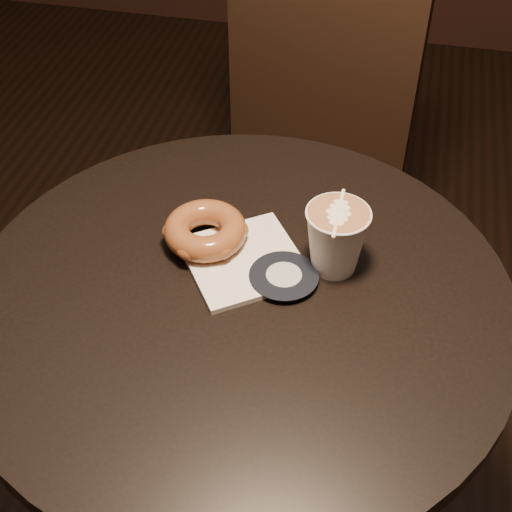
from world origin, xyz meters
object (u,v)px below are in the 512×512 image
latte_cup (336,240)px  pastry_bag (244,260)px  chair (304,153)px  doughnut (205,230)px  cafe_table (242,384)px

latte_cup → pastry_bag: bearing=-170.4°
chair → doughnut: chair is taller
cafe_table → doughnut: size_ratio=6.73×
chair → latte_cup: chair is taller
cafe_table → latte_cup: 0.28m
chair → latte_cup: bearing=-67.9°
chair → pastry_bag: bearing=-80.3°
doughnut → chair: bearing=84.1°
cafe_table → doughnut: (-0.06, 0.07, 0.23)m
latte_cup → doughnut: bearing=178.9°
doughnut → cafe_table: bearing=-48.9°
doughnut → latte_cup: latte_cup is taller
chair → doughnut: 0.57m
cafe_table → pastry_bag: (-0.01, 0.05, 0.20)m
pastry_bag → doughnut: 0.07m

